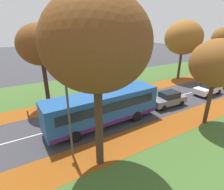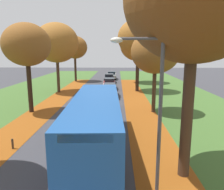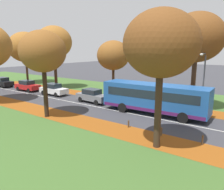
{
  "view_description": "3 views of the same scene",
  "coord_description": "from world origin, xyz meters",
  "px_view_note": "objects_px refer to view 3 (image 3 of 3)",
  "views": [
    {
      "loc": [
        13.63,
        5.29,
        8.22
      ],
      "look_at": [
        -0.29,
        13.51,
        1.95
      ],
      "focal_mm": 28.0,
      "sensor_mm": 36.0,
      "label": 1
    },
    {
      "loc": [
        2.43,
        0.16,
        5.43
      ],
      "look_at": [
        2.04,
        16.2,
        2.3
      ],
      "focal_mm": 35.0,
      "sensor_mm": 36.0,
      "label": 2
    },
    {
      "loc": [
        -18.12,
        2.9,
        6.28
      ],
      "look_at": [
        -0.56,
        15.5,
        1.76
      ],
      "focal_mm": 35.0,
      "sensor_mm": 36.0,
      "label": 3
    }
  ],
  "objects_px": {
    "bollard_fifth": "(161,131)",
    "car_black_fourth_in_line": "(3,82)",
    "tree_right_mid": "(113,56)",
    "tree_right_near": "(197,38)",
    "tree_left_mid": "(43,52)",
    "car_red_third_in_line": "(27,86)",
    "car_white_following": "(54,89)",
    "bollard_fourth": "(202,140)",
    "tree_left_near": "(161,44)",
    "bollard_sixth": "(128,124)",
    "tree_right_distant": "(25,47)",
    "car_grey_lead": "(93,96)",
    "streetlamp_right": "(203,77)",
    "bus": "(154,97)",
    "tree_right_far": "(54,42)"
  },
  "relations": [
    {
      "from": "tree_left_mid",
      "to": "tree_right_distant",
      "type": "distance_m",
      "value": 23.36
    },
    {
      "from": "bollard_sixth",
      "to": "car_red_third_in_line",
      "type": "distance_m",
      "value": 21.68
    },
    {
      "from": "car_black_fourth_in_line",
      "to": "tree_right_mid",
      "type": "bearing_deg",
      "value": -76.33
    },
    {
      "from": "tree_right_mid",
      "to": "bollard_fifth",
      "type": "relative_size",
      "value": 11.61
    },
    {
      "from": "bollard_sixth",
      "to": "tree_right_mid",
      "type": "bearing_deg",
      "value": 41.12
    },
    {
      "from": "tree_right_distant",
      "to": "bollard_sixth",
      "type": "distance_m",
      "value": 30.44
    },
    {
      "from": "bollard_fourth",
      "to": "tree_left_near",
      "type": "bearing_deg",
      "value": 130.34
    },
    {
      "from": "tree_left_mid",
      "to": "car_red_third_in_line",
      "type": "xyz_separation_m",
      "value": [
        6.76,
        13.26,
        -5.26
      ]
    },
    {
      "from": "car_white_following",
      "to": "bollard_fourth",
      "type": "bearing_deg",
      "value": -103.36
    },
    {
      "from": "bollard_sixth",
      "to": "car_white_following",
      "type": "xyz_separation_m",
      "value": [
        5.02,
        15.33,
        0.51
      ]
    },
    {
      "from": "tree_right_near",
      "to": "streetlamp_right",
      "type": "bearing_deg",
      "value": -142.52
    },
    {
      "from": "tree_left_near",
      "to": "bollard_sixth",
      "type": "xyz_separation_m",
      "value": [
        2.01,
        3.39,
        -6.27
      ]
    },
    {
      "from": "tree_left_mid",
      "to": "bollard_fifth",
      "type": "height_order",
      "value": "tree_left_mid"
    },
    {
      "from": "car_grey_lead",
      "to": "bus",
      "type": "bearing_deg",
      "value": -90.91
    },
    {
      "from": "tree_right_mid",
      "to": "tree_right_near",
      "type": "bearing_deg",
      "value": -91.98
    },
    {
      "from": "tree_right_distant",
      "to": "car_grey_lead",
      "type": "height_order",
      "value": "tree_right_distant"
    },
    {
      "from": "car_red_third_in_line",
      "to": "tree_right_mid",
      "type": "bearing_deg",
      "value": -70.65
    },
    {
      "from": "tree_right_near",
      "to": "tree_right_distant",
      "type": "height_order",
      "value": "tree_right_near"
    },
    {
      "from": "tree_left_mid",
      "to": "bollard_fourth",
      "type": "distance_m",
      "value": 14.94
    },
    {
      "from": "car_grey_lead",
      "to": "car_red_third_in_line",
      "type": "bearing_deg",
      "value": 90.66
    },
    {
      "from": "tree_left_mid",
      "to": "tree_right_distant",
      "type": "height_order",
      "value": "tree_right_distant"
    },
    {
      "from": "bollard_fourth",
      "to": "bus",
      "type": "relative_size",
      "value": 0.07
    },
    {
      "from": "tree_left_near",
      "to": "tree_left_mid",
      "type": "height_order",
      "value": "tree_left_near"
    },
    {
      "from": "bollard_fourth",
      "to": "streetlamp_right",
      "type": "xyz_separation_m",
      "value": [
        7.19,
        1.95,
        3.39
      ]
    },
    {
      "from": "tree_right_mid",
      "to": "car_red_third_in_line",
      "type": "bearing_deg",
      "value": 109.35
    },
    {
      "from": "bollard_sixth",
      "to": "bollard_fourth",
      "type": "bearing_deg",
      "value": -89.85
    },
    {
      "from": "tree_right_far",
      "to": "car_white_following",
      "type": "distance_m",
      "value": 8.53
    },
    {
      "from": "tree_right_near",
      "to": "car_black_fourth_in_line",
      "type": "distance_m",
      "value": 31.44
    },
    {
      "from": "tree_right_near",
      "to": "tree_left_mid",
      "type": "bearing_deg",
      "value": 136.62
    },
    {
      "from": "bollard_fourth",
      "to": "bollard_fifth",
      "type": "bearing_deg",
      "value": 91.34
    },
    {
      "from": "tree_right_mid",
      "to": "bollard_fourth",
      "type": "relative_size",
      "value": 10.66
    },
    {
      "from": "car_white_following",
      "to": "tree_left_mid",
      "type": "bearing_deg",
      "value": -133.32
    },
    {
      "from": "bollard_fourth",
      "to": "bollard_fifth",
      "type": "height_order",
      "value": "bollard_fourth"
    },
    {
      "from": "tree_right_far",
      "to": "bus",
      "type": "distance_m",
      "value": 20.45
    },
    {
      "from": "bus",
      "to": "tree_right_mid",
      "type": "bearing_deg",
      "value": 60.85
    },
    {
      "from": "tree_right_mid",
      "to": "car_grey_lead",
      "type": "distance_m",
      "value": 6.43
    },
    {
      "from": "tree_left_near",
      "to": "bollard_fifth",
      "type": "xyz_separation_m",
      "value": [
        1.96,
        0.5,
        -6.25
      ]
    },
    {
      "from": "tree_right_far",
      "to": "bollard_fourth",
      "type": "bearing_deg",
      "value": -109.37
    },
    {
      "from": "bus",
      "to": "car_black_fourth_in_line",
      "type": "bearing_deg",
      "value": 90.56
    },
    {
      "from": "tree_right_distant",
      "to": "bollard_fourth",
      "type": "height_order",
      "value": "tree_right_distant"
    },
    {
      "from": "bollard_fifth",
      "to": "car_black_fourth_in_line",
      "type": "bearing_deg",
      "value": 81.56
    },
    {
      "from": "car_red_third_in_line",
      "to": "tree_left_near",
      "type": "bearing_deg",
      "value": -105.45
    },
    {
      "from": "tree_right_distant",
      "to": "car_grey_lead",
      "type": "xyz_separation_m",
      "value": [
        -4.59,
        -20.13,
        -5.87
      ]
    },
    {
      "from": "tree_right_mid",
      "to": "streetlamp_right",
      "type": "height_order",
      "value": "tree_right_mid"
    },
    {
      "from": "bollard_fourth",
      "to": "car_grey_lead",
      "type": "relative_size",
      "value": 0.16
    },
    {
      "from": "bollard_fourth",
      "to": "bollard_fifth",
      "type": "relative_size",
      "value": 1.09
    },
    {
      "from": "tree_left_mid",
      "to": "tree_right_mid",
      "type": "xyz_separation_m",
      "value": [
        11.33,
        0.27,
        -0.58
      ]
    },
    {
      "from": "tree_right_near",
      "to": "bus",
      "type": "xyz_separation_m",
      "value": [
        -4.17,
        2.48,
        -5.75
      ]
    },
    {
      "from": "car_black_fourth_in_line",
      "to": "car_white_following",
      "type": "bearing_deg",
      "value": -87.7
    },
    {
      "from": "tree_left_near",
      "to": "tree_right_distant",
      "type": "bearing_deg",
      "value": 69.96
    }
  ]
}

